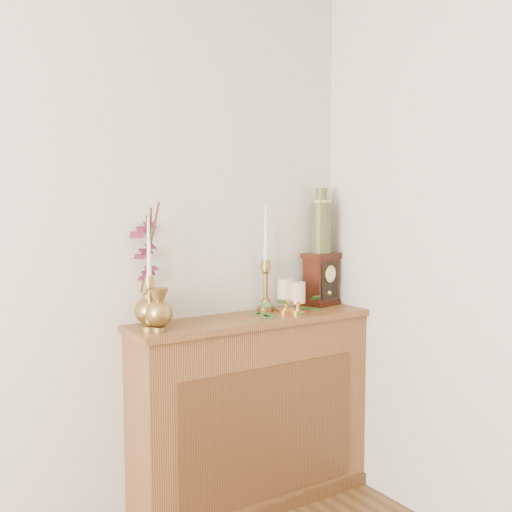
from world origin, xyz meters
TOP-DOWN VIEW (x-y plane):
  - console_shelf at (1.40, 2.10)m, footprint 1.24×0.34m
  - candlestick_left at (0.86, 2.07)m, footprint 0.08×0.08m
  - candlestick_center at (1.54, 2.19)m, footprint 0.09×0.09m
  - bud_vase at (0.88, 2.03)m, footprint 0.11×0.11m
  - ginger_jar at (0.90, 2.20)m, footprint 0.23×0.24m
  - pillar_candle_left at (1.60, 2.11)m, footprint 0.09×0.09m
  - pillar_candle_right at (1.64, 2.06)m, footprint 0.08×0.08m
  - ivy_garland at (1.66, 2.11)m, footprint 0.39×0.19m
  - mantel_clock at (1.88, 2.17)m, footprint 0.21×0.17m
  - ceramic_vase at (1.88, 2.18)m, footprint 0.11×0.11m

SIDE VIEW (x-z plane):
  - console_shelf at x=1.40m, z-range -0.03..0.90m
  - ivy_garland at x=1.66m, z-range 0.90..0.98m
  - pillar_candle_right at x=1.64m, z-range 0.93..1.10m
  - bud_vase at x=0.88m, z-range 0.93..1.11m
  - pillar_candle_left at x=1.60m, z-range 0.93..1.11m
  - mantel_clock at x=1.88m, z-range 0.93..1.21m
  - candlestick_left at x=0.86m, z-range 0.85..1.33m
  - candlestick_center at x=1.54m, z-range 0.84..1.37m
  - ginger_jar at x=0.90m, z-range 0.90..1.45m
  - ceramic_vase at x=1.88m, z-range 1.19..1.53m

